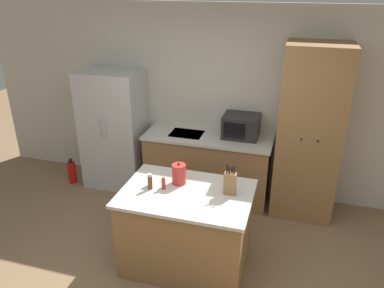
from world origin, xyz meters
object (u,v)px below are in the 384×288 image
at_px(knife_block, 230,183).
at_px(spice_bottle_tall_dark, 150,181).
at_px(fire_extinguisher, 72,172).
at_px(microwave, 241,126).
at_px(refrigerator, 115,130).
at_px(kettle, 179,174).
at_px(pantry_cabinet, 309,134).
at_px(spice_bottle_short_red, 164,184).
at_px(spice_bottle_amber_oil, 150,182).

height_order(knife_block, spice_bottle_tall_dark, knife_block).
relative_size(knife_block, fire_extinguisher, 0.84).
bearing_deg(knife_block, microwave, 95.26).
xyz_separation_m(refrigerator, spice_bottle_tall_dark, (1.12, -1.40, 0.09)).
relative_size(refrigerator, microwave, 3.67).
bearing_deg(spice_bottle_tall_dark, kettle, 25.55).
bearing_deg(knife_block, spice_bottle_tall_dark, -175.26).
height_order(pantry_cabinet, spice_bottle_tall_dark, pantry_cabinet).
distance_m(spice_bottle_tall_dark, spice_bottle_short_red, 0.16).
bearing_deg(spice_bottle_amber_oil, microwave, 66.94).
height_order(spice_bottle_tall_dark, fire_extinguisher, spice_bottle_tall_dark).
bearing_deg(spice_bottle_tall_dark, pantry_cabinet, 42.10).
height_order(spice_bottle_tall_dark, spice_bottle_short_red, spice_bottle_short_red).
height_order(refrigerator, knife_block, refrigerator).
xyz_separation_m(spice_bottle_amber_oil, kettle, (0.25, 0.19, 0.03)).
relative_size(spice_bottle_tall_dark, spice_bottle_short_red, 0.85).
relative_size(pantry_cabinet, knife_block, 6.65).
distance_m(pantry_cabinet, microwave, 0.87).
xyz_separation_m(knife_block, spice_bottle_tall_dark, (-0.82, -0.07, -0.07)).
xyz_separation_m(microwave, spice_bottle_short_red, (-0.53, -1.52, -0.12)).
xyz_separation_m(refrigerator, kettle, (1.40, -1.27, 0.15)).
xyz_separation_m(refrigerator, spice_bottle_amber_oil, (1.15, -1.46, 0.12)).
distance_m(pantry_cabinet, knife_block, 1.53).
bearing_deg(spice_bottle_tall_dark, refrigerator, 128.78).
height_order(knife_block, spice_bottle_short_red, knife_block).
height_order(microwave, kettle, microwave).
relative_size(spice_bottle_short_red, fire_extinguisher, 0.33).
bearing_deg(spice_bottle_short_red, spice_bottle_tall_dark, 170.95).
distance_m(refrigerator, knife_block, 2.36).
bearing_deg(knife_block, refrigerator, 145.63).
height_order(spice_bottle_short_red, fire_extinguisher, spice_bottle_short_red).
height_order(spice_bottle_amber_oil, kettle, kettle).
height_order(microwave, spice_bottle_tall_dark, microwave).
relative_size(pantry_cabinet, spice_bottle_amber_oil, 12.60).
distance_m(microwave, spice_bottle_tall_dark, 1.65).
height_order(spice_bottle_tall_dark, spice_bottle_amber_oil, spice_bottle_amber_oil).
xyz_separation_m(refrigerator, pantry_cabinet, (2.68, 0.01, 0.24)).
distance_m(pantry_cabinet, kettle, 1.81).
bearing_deg(spice_bottle_amber_oil, kettle, 37.70).
distance_m(microwave, spice_bottle_amber_oil, 1.70).
height_order(spice_bottle_tall_dark, kettle, kettle).
relative_size(kettle, fire_extinguisher, 0.61).
relative_size(pantry_cabinet, spice_bottle_short_red, 17.12).
relative_size(refrigerator, knife_block, 5.19).
xyz_separation_m(pantry_cabinet, knife_block, (-0.73, -1.34, -0.08)).
relative_size(refrigerator, spice_bottle_tall_dark, 15.70).
distance_m(spice_bottle_tall_dark, fire_extinguisher, 2.28).
relative_size(knife_block, spice_bottle_short_red, 2.57).
bearing_deg(spice_bottle_amber_oil, knife_block, 9.15).
xyz_separation_m(microwave, knife_block, (0.13, -1.43, -0.05)).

